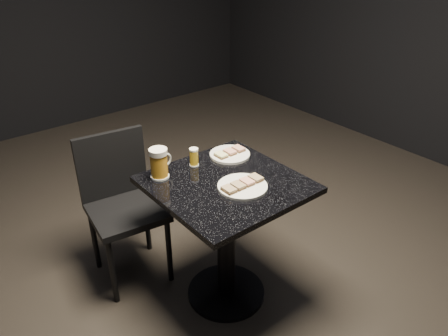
{
  "coord_description": "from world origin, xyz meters",
  "views": [
    {
      "loc": [
        -1.18,
        -1.44,
        1.85
      ],
      "look_at": [
        0.0,
        0.02,
        0.82
      ],
      "focal_mm": 35.0,
      "sensor_mm": 36.0,
      "label": 1
    }
  ],
  "objects_px": {
    "plate_small": "(230,155)",
    "beer_mug": "(159,163)",
    "plate_large": "(242,187)",
    "chair": "(122,199)",
    "table": "(226,222)",
    "beer_tumbler": "(194,157)"
  },
  "relations": [
    {
      "from": "plate_small",
      "to": "beer_tumbler",
      "type": "relative_size",
      "value": 2.27
    },
    {
      "from": "beer_mug",
      "to": "beer_tumbler",
      "type": "bearing_deg",
      "value": -1.62
    },
    {
      "from": "plate_small",
      "to": "table",
      "type": "distance_m",
      "value": 0.38
    },
    {
      "from": "table",
      "to": "beer_mug",
      "type": "relative_size",
      "value": 4.75
    },
    {
      "from": "table",
      "to": "plate_large",
      "type": "bearing_deg",
      "value": -75.11
    },
    {
      "from": "plate_small",
      "to": "chair",
      "type": "xyz_separation_m",
      "value": [
        -0.51,
        0.35,
        -0.26
      ]
    },
    {
      "from": "table",
      "to": "chair",
      "type": "height_order",
      "value": "chair"
    },
    {
      "from": "beer_mug",
      "to": "plate_small",
      "type": "bearing_deg",
      "value": -5.23
    },
    {
      "from": "plate_small",
      "to": "beer_mug",
      "type": "distance_m",
      "value": 0.43
    },
    {
      "from": "plate_small",
      "to": "beer_tumbler",
      "type": "xyz_separation_m",
      "value": [
        -0.22,
        0.03,
        0.04
      ]
    },
    {
      "from": "plate_small",
      "to": "table",
      "type": "relative_size",
      "value": 0.3
    },
    {
      "from": "plate_large",
      "to": "plate_small",
      "type": "distance_m",
      "value": 0.35
    },
    {
      "from": "plate_large",
      "to": "beer_mug",
      "type": "bearing_deg",
      "value": 126.77
    },
    {
      "from": "table",
      "to": "beer_tumbler",
      "type": "bearing_deg",
      "value": 95.67
    },
    {
      "from": "plate_large",
      "to": "beer_tumbler",
      "type": "bearing_deg",
      "value": 98.26
    },
    {
      "from": "plate_large",
      "to": "table",
      "type": "bearing_deg",
      "value": 104.89
    },
    {
      "from": "plate_large",
      "to": "chair",
      "type": "xyz_separation_m",
      "value": [
        -0.34,
        0.65,
        -0.26
      ]
    },
    {
      "from": "plate_small",
      "to": "chair",
      "type": "distance_m",
      "value": 0.67
    },
    {
      "from": "plate_small",
      "to": "beer_mug",
      "type": "relative_size",
      "value": 1.41
    },
    {
      "from": "plate_large",
      "to": "beer_mug",
      "type": "xyz_separation_m",
      "value": [
        -0.25,
        0.34,
        0.07
      ]
    },
    {
      "from": "beer_tumbler",
      "to": "chair",
      "type": "bearing_deg",
      "value": 133.22
    },
    {
      "from": "beer_tumbler",
      "to": "table",
      "type": "bearing_deg",
      "value": -84.33
    }
  ]
}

